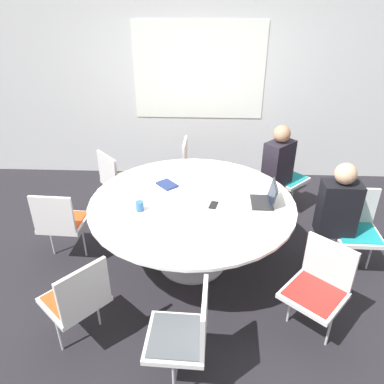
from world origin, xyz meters
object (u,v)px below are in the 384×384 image
at_px(person_0, 338,212).
at_px(laptop, 266,198).
at_px(chair_2, 195,166).
at_px(chair_7, 319,284).
at_px(chair_4, 60,220).
at_px(chair_3, 118,178).
at_px(chair_0, 356,225).
at_px(cell_phone, 213,205).
at_px(spiral_notebook, 167,185).
at_px(chair_1, 283,172).
at_px(chair_5, 78,297).
at_px(coffee_cup, 140,206).
at_px(person_1, 279,166).
at_px(chair_6, 186,332).

height_order(person_0, laptop, person_0).
xyz_separation_m(chair_2, chair_7, (1.08, -2.17, 0.00)).
relative_size(chair_4, laptop, 2.98).
xyz_separation_m(chair_2, chair_3, (-0.93, -0.40, 0.00)).
height_order(chair_0, cell_phone, chair_0).
height_order(chair_0, spiral_notebook, chair_0).
relative_size(chair_3, chair_4, 1.00).
relative_size(chair_1, spiral_notebook, 3.30).
relative_size(chair_5, cell_phone, 5.54).
height_order(chair_5, coffee_cup, coffee_cup).
height_order(chair_3, chair_5, same).
relative_size(person_0, cell_phone, 7.83).
relative_size(chair_0, cell_phone, 5.54).
relative_size(person_0, laptop, 4.21).
bearing_deg(chair_0, person_1, -54.78).
height_order(chair_0, chair_7, same).
bearing_deg(chair_2, person_1, 72.37).
bearing_deg(spiral_notebook, coffee_cup, -111.71).
relative_size(chair_2, chair_7, 1.00).
bearing_deg(chair_3, chair_7, 6.15).
xyz_separation_m(chair_0, chair_6, (-1.63, -1.39, 0.00)).
xyz_separation_m(person_0, spiral_notebook, (-1.68, 0.34, 0.07)).
distance_m(chair_7, coffee_cup, 1.69).
relative_size(chair_1, coffee_cup, 9.04).
relative_size(chair_4, spiral_notebook, 3.30).
bearing_deg(cell_phone, chair_3, 138.87).
bearing_deg(chair_1, chair_4, -18.68).
bearing_deg(spiral_notebook, chair_7, -40.46).
relative_size(chair_4, coffee_cup, 9.04).
relative_size(person_1, coffee_cup, 12.78).
bearing_deg(person_1, chair_1, -161.04).
xyz_separation_m(chair_3, cell_phone, (1.16, -1.02, 0.26)).
height_order(spiral_notebook, cell_phone, spiral_notebook).
height_order(laptop, cell_phone, laptop).
bearing_deg(laptop, coffee_cup, -80.30).
distance_m(chair_5, cell_phone, 1.45).
height_order(chair_7, person_0, person_0).
height_order(chair_1, chair_4, same).
xyz_separation_m(chair_1, chair_3, (-2.07, -0.27, 0.00)).
distance_m(chair_0, cell_phone, 1.46).
bearing_deg(chair_6, person_1, -20.75).
bearing_deg(cell_phone, person_0, 1.78).
relative_size(chair_5, chair_6, 1.00).
xyz_separation_m(chair_2, chair_6, (0.04, -2.69, 0.00)).
bearing_deg(chair_0, chair_2, -37.07).
height_order(person_1, laptop, person_1).
bearing_deg(laptop, person_1, 164.64).
distance_m(chair_4, person_0, 2.75).
distance_m(chair_5, spiral_notebook, 1.49).
xyz_separation_m(chair_5, spiral_notebook, (0.56, 1.36, 0.27)).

